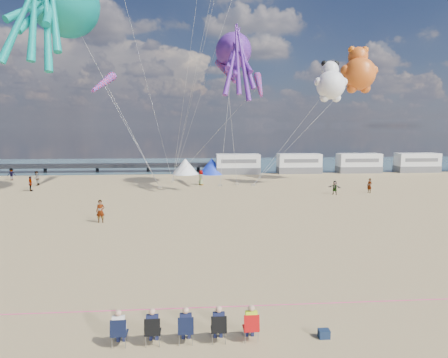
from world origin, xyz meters
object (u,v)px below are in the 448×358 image
tent_white (185,166)px  cooler_navy (324,334)px  sandbag_d (237,184)px  windsock_right (259,85)px  kite_teddy_orange (359,74)px  motorhome_3 (417,163)px  beachgoer_2 (11,174)px  tent_blue (212,166)px  sandbag_b (220,185)px  kite_octopus_teal (64,2)px  beachgoer_5 (369,186)px  beachgoer_1 (36,178)px  sandbag_a (160,188)px  beachgoer_4 (335,188)px  kite_panda (331,85)px  beachgoer_3 (30,184)px  sandbag_c (253,185)px  motorhome_0 (238,164)px  standing_person (100,211)px  sandbag_e (173,182)px  windsock_left (103,83)px  motorhome_1 (299,163)px  beachgoer_0 (201,178)px  kite_octopus_purple (233,51)px  motorhome_2 (359,163)px  spectator_row (186,324)px  windsock_mid (227,72)px

tent_white → cooler_navy: (5.62, -47.61, -1.05)m
sandbag_d → windsock_right: (2.02, -3.66, 11.64)m
kite_teddy_orange → windsock_right: (-13.29, -4.48, -1.92)m
motorhome_3 → beachgoer_2: motorhome_3 is taller
motorhome_3 → beachgoer_2: (-59.69, -4.98, -0.69)m
tent_blue → sandbag_b: bearing=-88.2°
sandbag_d → kite_octopus_teal: kite_octopus_teal is taller
beachgoer_5 → beachgoer_1: bearing=-128.2°
sandbag_a → sandbag_b: bearing=9.5°
kite_octopus_teal → beachgoer_4: bearing=12.5°
sandbag_b → windsock_right: bearing=-33.5°
cooler_navy → kite_octopus_teal: kite_octopus_teal is taller
cooler_navy → kite_panda: (11.41, 33.02, 11.76)m
beachgoer_3 → sandbag_c: size_ratio=3.36×
beachgoer_1 → beachgoer_3: (0.96, -4.28, -0.05)m
beachgoer_3 → motorhome_0: bearing=-70.5°
motorhome_0 → beachgoer_3: motorhome_0 is taller
standing_person → motorhome_0: bearing=66.7°
sandbag_e → windsock_left: bearing=-161.0°
tent_white → sandbag_b: bearing=-70.6°
windsock_left → motorhome_1: bearing=31.4°
sandbag_c → windsock_left: 21.50m
motorhome_1 → kite_octopus_teal: kite_octopus_teal is taller
motorhome_0 → cooler_navy: bearing=-92.9°
beachgoer_0 → kite_octopus_teal: (-12.90, -8.53, 17.90)m
motorhome_1 → sandbag_a: (-20.25, -13.72, -1.39)m
sandbag_e → kite_teddy_orange: 27.12m
beachgoer_5 → kite_octopus_purple: kite_octopus_purple is taller
kite_octopus_purple → beachgoer_1: bearing=162.4°
motorhome_2 → kite_teddy_orange: bearing=-115.2°
sandbag_b → kite_teddy_orange: 22.20m
kite_panda → windsock_right: 8.45m
motorhome_1 → sandbag_d: (-10.91, -11.65, -1.39)m
sandbag_e → kite_octopus_purple: (7.33, -5.28, 15.52)m
sandbag_c → sandbag_d: size_ratio=1.00×
motorhome_2 → spectator_row: 54.24m
standing_person → windsock_mid: 21.64m
beachgoer_5 → kite_octopus_teal: size_ratio=0.12×
kite_octopus_teal → windsock_left: 10.80m
windsock_right → motorhome_0: bearing=96.5°
standing_person → tent_blue: bearing=73.3°
motorhome_1 → sandbag_b: bearing=-136.3°
sandbag_a → sandbag_e: (1.26, 5.01, 0.00)m
motorhome_2 → kite_panda: kite_panda is taller
beachgoer_5 → windsock_right: size_ratio=0.28×
beachgoer_2 → kite_octopus_purple: (29.03, -9.01, 14.82)m
beachgoer_4 → kite_octopus_teal: 32.48m
motorhome_2 → kite_octopus_teal: bearing=-152.3°
kite_octopus_purple → windsock_right: (2.77, -1.31, -3.88)m
beachgoer_2 → sandbag_e: (21.70, -3.74, -0.70)m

